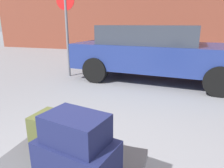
{
  "coord_description": "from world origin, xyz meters",
  "views": [
    {
      "loc": [
        0.78,
        -1.32,
        1.46
      ],
      "look_at": [
        0.0,
        1.2,
        0.69
      ],
      "focal_mm": 33.31,
      "sensor_mm": 36.0,
      "label": 1
    }
  ],
  "objects_px": {
    "duffel_bag_navy_front_left": "(77,162)",
    "duffel_bag_navy_topmost_pile": "(75,129)",
    "no_parking_sign": "(67,25)",
    "bollard_kerb_near": "(217,57)",
    "parked_car": "(156,51)",
    "duffel_bag_olive_stacked_top": "(65,133)"
  },
  "relations": [
    {
      "from": "duffel_bag_olive_stacked_top",
      "to": "parked_car",
      "type": "bearing_deg",
      "value": 89.49
    },
    {
      "from": "duffel_bag_navy_front_left",
      "to": "duffel_bag_navy_topmost_pile",
      "type": "height_order",
      "value": "duffel_bag_navy_topmost_pile"
    },
    {
      "from": "duffel_bag_navy_front_left",
      "to": "bollard_kerb_near",
      "type": "height_order",
      "value": "duffel_bag_navy_front_left"
    },
    {
      "from": "no_parking_sign",
      "to": "duffel_bag_olive_stacked_top",
      "type": "bearing_deg",
      "value": -61.81
    },
    {
      "from": "duffel_bag_navy_topmost_pile",
      "to": "bollard_kerb_near",
      "type": "xyz_separation_m",
      "value": [
        2.04,
        7.17,
        -0.47
      ]
    },
    {
      "from": "duffel_bag_navy_topmost_pile",
      "to": "no_parking_sign",
      "type": "xyz_separation_m",
      "value": [
        -2.29,
        4.07,
        0.66
      ]
    },
    {
      "from": "duffel_bag_navy_front_left",
      "to": "duffel_bag_navy_topmost_pile",
      "type": "bearing_deg",
      "value": 0.0
    },
    {
      "from": "duffel_bag_navy_topmost_pile",
      "to": "bollard_kerb_near",
      "type": "distance_m",
      "value": 7.47
    },
    {
      "from": "duffel_bag_olive_stacked_top",
      "to": "bollard_kerb_near",
      "type": "xyz_separation_m",
      "value": [
        2.34,
        6.82,
        -0.2
      ]
    },
    {
      "from": "duffel_bag_olive_stacked_top",
      "to": "duffel_bag_navy_topmost_pile",
      "type": "distance_m",
      "value": 0.53
    },
    {
      "from": "duffel_bag_navy_front_left",
      "to": "duffel_bag_navy_topmost_pile",
      "type": "relative_size",
      "value": 1.32
    },
    {
      "from": "bollard_kerb_near",
      "to": "no_parking_sign",
      "type": "relative_size",
      "value": 0.26
    },
    {
      "from": "duffel_bag_navy_front_left",
      "to": "no_parking_sign",
      "type": "height_order",
      "value": "no_parking_sign"
    },
    {
      "from": "bollard_kerb_near",
      "to": "no_parking_sign",
      "type": "bearing_deg",
      "value": -144.43
    },
    {
      "from": "parked_car",
      "to": "bollard_kerb_near",
      "type": "relative_size",
      "value": 7.51
    },
    {
      "from": "bollard_kerb_near",
      "to": "parked_car",
      "type": "bearing_deg",
      "value": -124.96
    },
    {
      "from": "no_parking_sign",
      "to": "bollard_kerb_near",
      "type": "bearing_deg",
      "value": 35.57
    },
    {
      "from": "bollard_kerb_near",
      "to": "no_parking_sign",
      "type": "xyz_separation_m",
      "value": [
        -4.33,
        -3.1,
        1.13
      ]
    },
    {
      "from": "duffel_bag_navy_front_left",
      "to": "duffel_bag_olive_stacked_top",
      "type": "distance_m",
      "value": 0.46
    },
    {
      "from": "duffel_bag_navy_front_left",
      "to": "parked_car",
      "type": "distance_m",
      "value": 4.41
    },
    {
      "from": "duffel_bag_navy_topmost_pile",
      "to": "parked_car",
      "type": "relative_size",
      "value": 0.1
    },
    {
      "from": "duffel_bag_olive_stacked_top",
      "to": "no_parking_sign",
      "type": "bearing_deg",
      "value": 123.34
    }
  ]
}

